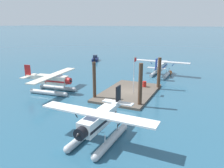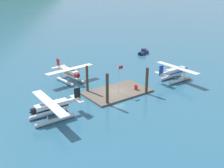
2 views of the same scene
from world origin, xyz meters
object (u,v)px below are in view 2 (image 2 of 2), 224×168
(flagpole, at_px, (119,76))
(fuel_drum, at_px, (136,87))
(seaplane_white_port_aft, at_px, (52,109))
(boat_navy_open_east, at_px, (144,52))
(mooring_buoy, at_px, (185,79))
(seaplane_silver_stbd_aft, at_px, (176,73))
(seaplane_cream_bow_left, at_px, (70,74))

(flagpole, distance_m, fuel_drum, 4.48)
(seaplane_white_port_aft, height_order, boat_navy_open_east, seaplane_white_port_aft)
(mooring_buoy, bearing_deg, boat_navy_open_east, 68.82)
(seaplane_silver_stbd_aft, bearing_deg, seaplane_cream_bow_left, 145.47)
(flagpole, distance_m, seaplane_cream_bow_left, 11.95)
(seaplane_cream_bow_left, xyz_separation_m, seaplane_silver_stbd_aft, (17.55, -12.08, 0.00))
(seaplane_white_port_aft, distance_m, boat_navy_open_east, 41.91)
(seaplane_silver_stbd_aft, xyz_separation_m, boat_navy_open_east, (9.68, 19.87, -1.09))
(seaplane_silver_stbd_aft, bearing_deg, boat_navy_open_east, 64.02)
(seaplane_silver_stbd_aft, bearing_deg, seaplane_white_port_aft, -179.14)
(seaplane_cream_bow_left, distance_m, seaplane_silver_stbd_aft, 21.30)
(seaplane_white_port_aft, xyz_separation_m, seaplane_silver_stbd_aft, (26.99, 0.41, 0.00))
(flagpole, height_order, seaplane_silver_stbd_aft, flagpole)
(seaplane_white_port_aft, bearing_deg, seaplane_silver_stbd_aft, 0.86)
(fuel_drum, relative_size, mooring_buoy, 1.24)
(flagpole, distance_m, mooring_buoy, 15.64)
(flagpole, distance_m, boat_navy_open_east, 30.24)
(seaplane_white_port_aft, bearing_deg, seaplane_cream_bow_left, 52.91)
(seaplane_cream_bow_left, height_order, seaplane_silver_stbd_aft, same)
(flagpole, distance_m, seaplane_silver_stbd_aft, 13.87)
(seaplane_silver_stbd_aft, relative_size, boat_navy_open_east, 2.27)
(seaplane_white_port_aft, relative_size, seaplane_silver_stbd_aft, 1.00)
(flagpole, xyz_separation_m, seaplane_silver_stbd_aft, (13.70, -0.94, -1.96))
(fuel_drum, xyz_separation_m, boat_navy_open_east, (19.92, 19.48, -0.25))
(flagpole, relative_size, mooring_buoy, 7.20)
(boat_navy_open_east, bearing_deg, seaplane_white_port_aft, -151.06)
(seaplane_white_port_aft, xyz_separation_m, boat_navy_open_east, (36.67, 20.27, -1.09))
(mooring_buoy, height_order, seaplane_cream_bow_left, seaplane_cream_bow_left)
(fuel_drum, height_order, mooring_buoy, fuel_drum)
(fuel_drum, relative_size, seaplane_white_port_aft, 0.08)
(fuel_drum, bearing_deg, seaplane_white_port_aft, -177.29)
(seaplane_cream_bow_left, relative_size, boat_navy_open_east, 2.29)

